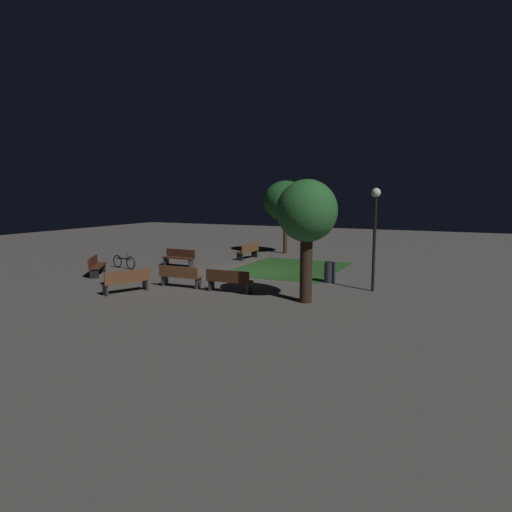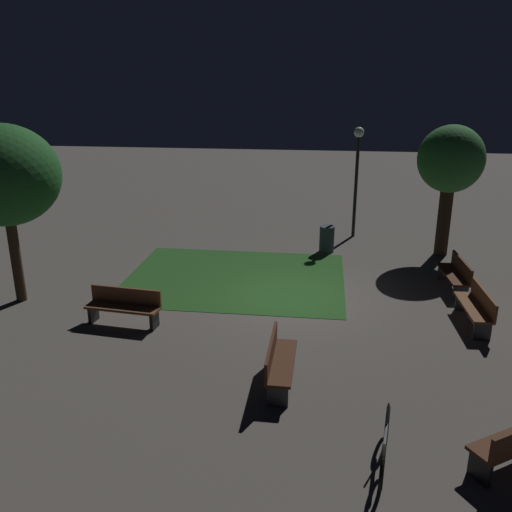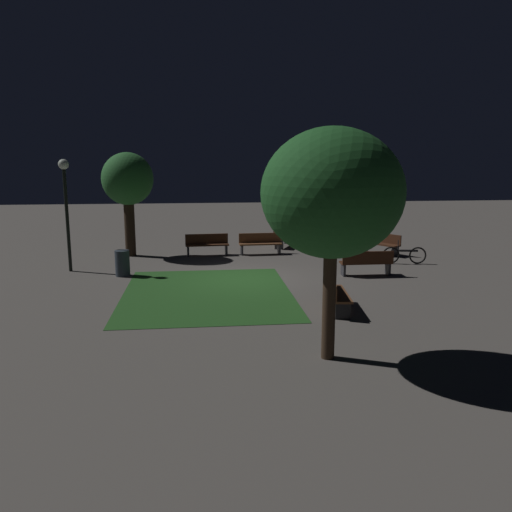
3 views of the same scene
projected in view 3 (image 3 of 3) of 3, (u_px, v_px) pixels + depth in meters
ground_plane at (243, 279)px, 17.37m from camera, size 60.00×60.00×0.00m
grass_lawn at (207, 293)px, 15.55m from camera, size 5.04×6.38×0.01m
bench_near_trees at (260, 243)px, 21.81m from camera, size 1.82×0.55×0.88m
bench_lawn_edge at (207, 244)px, 21.57m from camera, size 1.83×0.59×0.88m
bench_by_lamp at (381, 243)px, 21.82m from camera, size 1.39×1.77×0.88m
bench_back_row at (336, 293)px, 13.74m from camera, size 0.67×1.84×0.88m
bench_corner at (282, 236)px, 23.66m from camera, size 1.20×1.83×0.88m
bench_front_right at (367, 262)px, 17.78m from camera, size 1.80×0.49×0.88m
tree_left_canopy at (128, 181)px, 20.94m from camera, size 2.08×2.08×4.26m
tree_tall_center at (332, 194)px, 9.90m from camera, size 2.77×2.77×4.63m
lamp_post_plaza_east at (66, 195)px, 18.06m from camera, size 0.36×0.36×3.99m
trash_bin at (122, 263)px, 17.76m from camera, size 0.50×0.50×0.90m
bicycle at (404, 255)px, 19.83m from camera, size 1.67×0.33×0.93m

